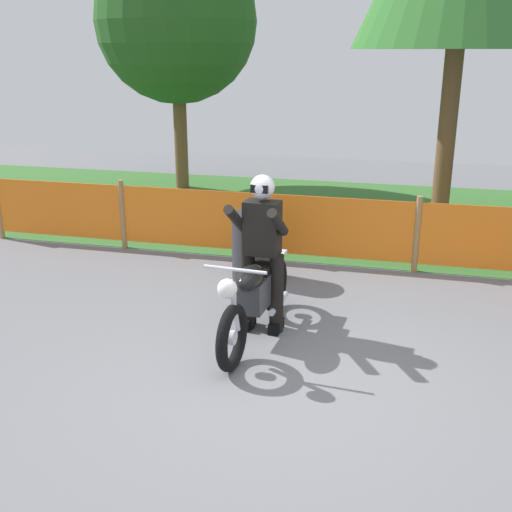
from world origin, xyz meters
The scene contains 7 objects.
ground centered at (0.00, 0.00, -0.01)m, with size 24.00×24.00×0.02m, color slate.
grass_verge centered at (0.00, 5.95, 0.01)m, with size 24.00×5.70×0.01m, color #386B2D.
barrier_fence centered at (0.00, 3.10, 0.54)m, with size 10.78×0.08×1.05m.
tree_leftmost centered at (-3.89, 7.38, 3.40)m, with size 3.26×3.26×5.04m.
motorcycle_lead centered at (-0.52, 0.61, 0.48)m, with size 0.61×2.07×0.98m.
rider_lead centered at (-0.51, 0.83, 0.95)m, with size 0.57×0.70×1.69m.
spare_drum centered at (-0.98, 2.33, 0.44)m, with size 0.58×0.58×0.88m, color #2D2D33.
Camera 1 is at (0.91, -5.05, 2.87)m, focal length 43.11 mm.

